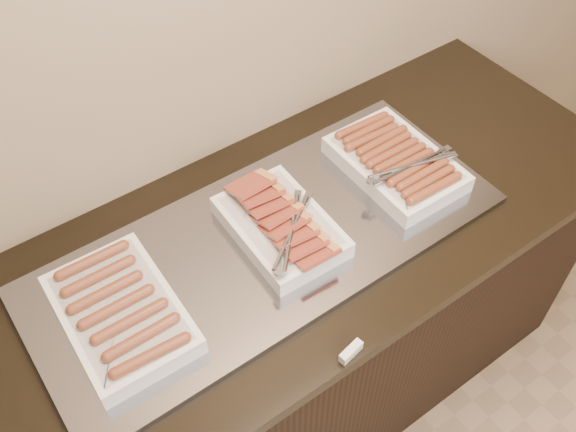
# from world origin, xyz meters

# --- Properties ---
(counter) EXTENTS (2.06, 0.76, 0.90)m
(counter) POSITION_xyz_m (0.00, 2.13, 0.45)
(counter) COLOR black
(counter) RESTS_ON ground
(warming_tray) EXTENTS (1.20, 0.50, 0.02)m
(warming_tray) POSITION_xyz_m (-0.02, 2.13, 0.91)
(warming_tray) COLOR gray
(warming_tray) RESTS_ON counter
(dish_left) EXTENTS (0.25, 0.37, 0.07)m
(dish_left) POSITION_xyz_m (-0.42, 2.13, 0.95)
(dish_left) COLOR silver
(dish_left) RESTS_ON warming_tray
(dish_center) EXTENTS (0.24, 0.35, 0.09)m
(dish_center) POSITION_xyz_m (0.02, 2.13, 0.95)
(dish_center) COLOR silver
(dish_center) RESTS_ON warming_tray
(dish_right) EXTENTS (0.27, 0.36, 0.08)m
(dish_right) POSITION_xyz_m (0.40, 2.13, 0.95)
(dish_right) COLOR silver
(dish_right) RESTS_ON warming_tray
(label_holder) EXTENTS (0.06, 0.03, 0.02)m
(label_holder) POSITION_xyz_m (-0.05, 1.77, 0.91)
(label_holder) COLOR silver
(label_holder) RESTS_ON counter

